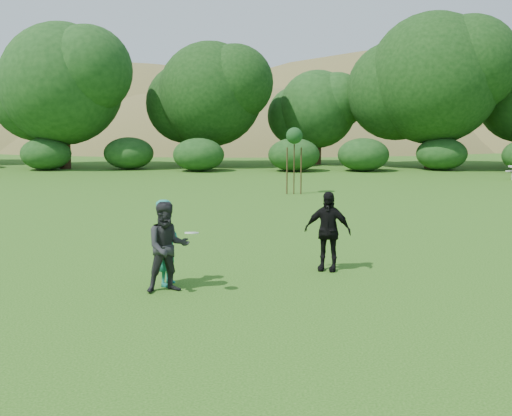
# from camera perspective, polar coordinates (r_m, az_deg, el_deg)

# --- Properties ---
(ground) EXTENTS (120.00, 120.00, 0.00)m
(ground) POSITION_cam_1_polar(r_m,az_deg,el_deg) (13.23, -0.53, -6.63)
(ground) COLOR #19470C
(ground) RESTS_ON ground
(player_teal) EXTENTS (0.44, 0.65, 1.74)m
(player_teal) POSITION_cam_1_polar(r_m,az_deg,el_deg) (12.99, -7.92, -3.05)
(player_teal) COLOR #1B7C69
(player_teal) RESTS_ON ground
(player_grey) EXTENTS (1.04, 0.93, 1.76)m
(player_grey) POSITION_cam_1_polar(r_m,az_deg,el_deg) (12.48, -7.87, -3.47)
(player_grey) COLOR black
(player_grey) RESTS_ON ground
(player_black) EXTENTS (1.11, 0.69, 1.76)m
(player_black) POSITION_cam_1_polar(r_m,az_deg,el_deg) (14.14, 6.37, -2.05)
(player_black) COLOR black
(player_black) RESTS_ON ground
(frisbee) EXTENTS (0.27, 0.27, 0.06)m
(frisbee) POSITION_cam_1_polar(r_m,az_deg,el_deg) (12.15, -5.74, -2.21)
(frisbee) COLOR white
(frisbee) RESTS_ON ground
(sapling) EXTENTS (0.70, 0.70, 2.85)m
(sapling) POSITION_cam_1_polar(r_m,az_deg,el_deg) (27.37, 3.43, 6.28)
(sapling) COLOR #3A2B16
(sapling) RESTS_ON ground
(hillside) EXTENTS (150.00, 72.00, 52.00)m
(hillside) POSITION_cam_1_polar(r_m,az_deg,el_deg) (82.67, 1.46, -2.33)
(hillside) COLOR olive
(hillside) RESTS_ON ground
(tree_row) EXTENTS (53.92, 10.38, 9.62)m
(tree_row) POSITION_cam_1_polar(r_m,az_deg,el_deg) (41.55, 5.99, 10.35)
(tree_row) COLOR #3A2616
(tree_row) RESTS_ON ground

